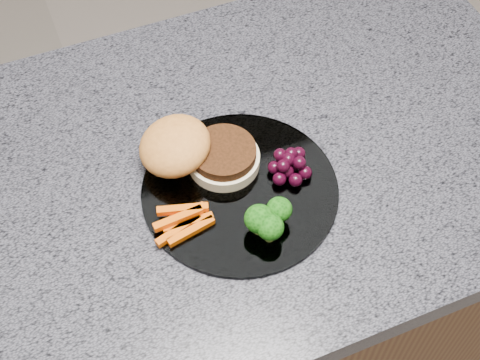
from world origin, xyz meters
The scene contains 7 objects.
island_cabinet centered at (0.00, 0.00, 0.43)m, with size 1.20×0.60×0.86m, color brown.
countertop centered at (0.00, 0.00, 0.88)m, with size 1.20×0.60×0.04m, color #50505B.
plate centered at (0.11, -0.06, 0.90)m, with size 0.26×0.26×0.01m, color white.
burger centered at (0.06, 0.01, 0.93)m, with size 0.17×0.14×0.05m.
carrot_sticks centered at (0.02, -0.08, 0.91)m, with size 0.08×0.05×0.02m.
broccoli centered at (0.11, -0.13, 0.93)m, with size 0.06×0.05×0.05m.
grape_bunch centered at (0.18, -0.06, 0.92)m, with size 0.06×0.06×0.03m.
Camera 1 is at (-0.08, -0.52, 1.63)m, focal length 50.00 mm.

